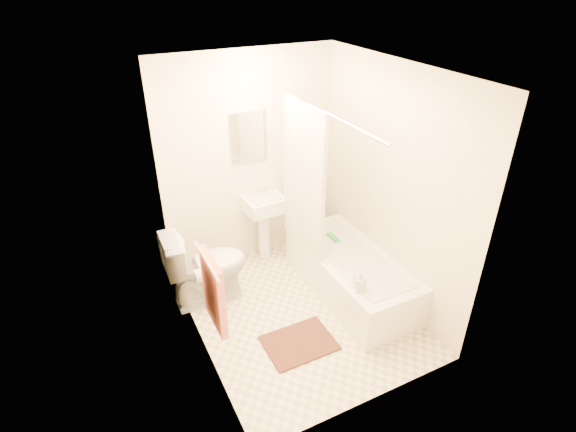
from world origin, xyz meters
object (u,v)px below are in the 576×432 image
sink (265,225)px  bath_mat (299,343)px  soap_bottle (360,281)px  bathtub (350,274)px  toilet (206,266)px

sink → bath_mat: 1.55m
soap_bottle → bathtub: bearing=63.4°
sink → bath_mat: (-0.31, -1.46, -0.43)m
sink → soap_bottle: size_ratio=4.28×
bath_mat → soap_bottle: soap_bottle is taller
soap_bottle → bath_mat: bearing=175.4°
bathtub → toilet: bearing=157.7°
sink → soap_bottle: sink is taller
bath_mat → soap_bottle: size_ratio=3.12×
toilet → soap_bottle: size_ratio=4.06×
toilet → sink: 0.96m
soap_bottle → toilet: bearing=137.1°
sink → bathtub: size_ratio=0.54×
toilet → bath_mat: toilet is taller
sink → soap_bottle: (0.30, -1.50, 0.12)m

